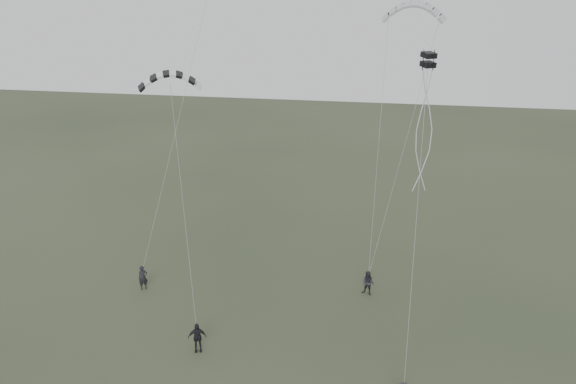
% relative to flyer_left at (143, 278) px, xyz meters
% --- Properties ---
extents(ground, '(140.00, 140.00, 0.00)m').
position_rel_flyer_left_xyz_m(ground, '(8.53, -5.74, -0.84)').
color(ground, '#2C3724').
rests_on(ground, ground).
extents(flyer_left, '(0.73, 0.70, 1.68)m').
position_rel_flyer_left_xyz_m(flyer_left, '(0.00, 0.00, 0.00)').
color(flyer_left, black).
rests_on(flyer_left, ground).
extents(flyer_right, '(0.97, 0.87, 1.66)m').
position_rel_flyer_left_xyz_m(flyer_right, '(14.74, 1.91, -0.01)').
color(flyer_right, '#27272D').
rests_on(flyer_right, ground).
extents(flyer_center, '(1.10, 0.73, 1.74)m').
position_rel_flyer_left_xyz_m(flyer_center, '(5.71, -5.78, 0.03)').
color(flyer_center, black).
rests_on(flyer_center, ground).
extents(kite_pale_large, '(4.40, 2.04, 1.93)m').
position_rel_flyer_left_xyz_m(kite_pale_large, '(16.65, 9.87, 16.99)').
color(kite_pale_large, '#B1B3B6').
rests_on(kite_pale_large, flyer_right).
extents(kite_striped, '(3.43, 2.16, 1.39)m').
position_rel_flyer_left_xyz_m(kite_striped, '(3.91, -2.50, 13.90)').
color(kite_striped, black).
rests_on(kite_striped, flyer_center).
extents(kite_box, '(0.84, 0.86, 0.75)m').
position_rel_flyer_left_xyz_m(kite_box, '(17.05, -2.56, 14.92)').
color(kite_box, black).
rests_on(kite_box, flyer_far).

